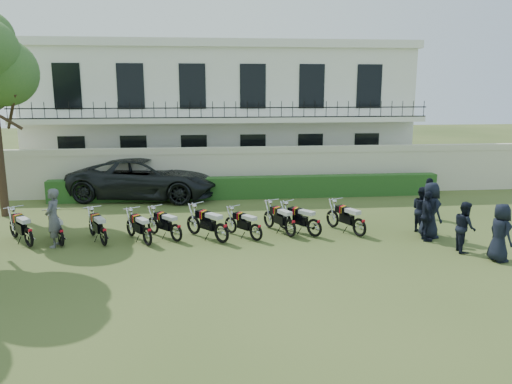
# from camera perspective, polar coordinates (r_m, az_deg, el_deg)

# --- Properties ---
(ground) EXTENTS (100.00, 100.00, 0.00)m
(ground) POSITION_cam_1_polar(r_m,az_deg,el_deg) (16.23, -2.12, -6.34)
(ground) COLOR #37491D
(ground) RESTS_ON ground
(perimeter_wall) EXTENTS (30.00, 0.35, 2.30)m
(perimeter_wall) POSITION_cam_1_polar(r_m,az_deg,el_deg) (23.72, -3.49, 2.43)
(perimeter_wall) COLOR beige
(perimeter_wall) RESTS_ON ground
(hedge) EXTENTS (18.00, 0.60, 1.00)m
(hedge) POSITION_cam_1_polar(r_m,az_deg,el_deg) (23.12, -0.90, 0.51)
(hedge) COLOR #1D4E1B
(hedge) RESTS_ON ground
(building) EXTENTS (20.40, 9.60, 7.40)m
(building) POSITION_cam_1_polar(r_m,az_deg,el_deg) (29.38, -4.09, 9.24)
(building) COLOR white
(building) RESTS_ON ground
(motorcycle_0) EXTENTS (1.33, 1.71, 1.13)m
(motorcycle_0) POSITION_cam_1_polar(r_m,az_deg,el_deg) (17.58, -24.58, -4.23)
(motorcycle_0) COLOR black
(motorcycle_0) RESTS_ON ground
(motorcycle_1) EXTENTS (0.98, 1.68, 1.02)m
(motorcycle_1) POSITION_cam_1_polar(r_m,az_deg,el_deg) (17.32, -21.43, -4.37)
(motorcycle_1) COLOR black
(motorcycle_1) RESTS_ON ground
(motorcycle_2) EXTENTS (1.00, 1.79, 1.07)m
(motorcycle_2) POSITION_cam_1_polar(r_m,az_deg,el_deg) (16.91, -17.06, -4.36)
(motorcycle_2) COLOR black
(motorcycle_2) RESTS_ON ground
(motorcycle_3) EXTENTS (1.07, 1.69, 1.04)m
(motorcycle_3) POSITION_cam_1_polar(r_m,az_deg,el_deg) (16.56, -12.33, -4.48)
(motorcycle_3) COLOR black
(motorcycle_3) RESTS_ON ground
(motorcycle_4) EXTENTS (1.32, 1.51, 1.04)m
(motorcycle_4) POSITION_cam_1_polar(r_m,az_deg,el_deg) (16.79, -9.12, -4.13)
(motorcycle_4) COLOR black
(motorcycle_4) RESTS_ON ground
(motorcycle_5) EXTENTS (1.45, 1.68, 1.16)m
(motorcycle_5) POSITION_cam_1_polar(r_m,az_deg,el_deg) (16.46, -3.96, -4.15)
(motorcycle_5) COLOR black
(motorcycle_5) RESTS_ON ground
(motorcycle_6) EXTENTS (1.23, 1.51, 1.01)m
(motorcycle_6) POSITION_cam_1_polar(r_m,az_deg,el_deg) (16.66, 0.01, -4.15)
(motorcycle_6) COLOR black
(motorcycle_6) RESTS_ON ground
(motorcycle_7) EXTENTS (0.98, 1.82, 1.08)m
(motorcycle_7) POSITION_cam_1_polar(r_m,az_deg,el_deg) (17.14, 3.96, -3.62)
(motorcycle_7) COLOR black
(motorcycle_7) RESTS_ON ground
(motorcycle_8) EXTENTS (1.35, 1.59, 1.09)m
(motorcycle_8) POSITION_cam_1_polar(r_m,az_deg,el_deg) (17.22, 6.71, -3.58)
(motorcycle_8) COLOR black
(motorcycle_8) RESTS_ON ground
(motorcycle_9) EXTENTS (1.03, 1.86, 1.11)m
(motorcycle_9) POSITION_cam_1_polar(r_m,az_deg,el_deg) (17.50, 11.75, -3.47)
(motorcycle_9) COLOR black
(motorcycle_9) RESTS_ON ground
(suv) EXTENTS (7.17, 4.22, 1.87)m
(suv) POSITION_cam_1_polar(r_m,az_deg,el_deg) (23.67, -12.58, 1.57)
(suv) COLOR black
(suv) RESTS_ON ground
(inspector) EXTENTS (0.54, 0.75, 1.92)m
(inspector) POSITION_cam_1_polar(r_m,az_deg,el_deg) (17.31, -22.16, -2.76)
(inspector) COLOR #5B5C60
(inspector) RESTS_ON ground
(officer_0) EXTENTS (0.62, 0.90, 1.75)m
(officer_0) POSITION_cam_1_polar(r_m,az_deg,el_deg) (16.42, 26.13, -4.18)
(officer_0) COLOR black
(officer_0) RESTS_ON ground
(officer_1) EXTENTS (0.74, 0.88, 1.61)m
(officer_1) POSITION_cam_1_polar(r_m,az_deg,el_deg) (16.91, 22.74, -3.68)
(officer_1) COLOR black
(officer_1) RESTS_ON ground
(officer_2) EXTENTS (0.56, 1.04, 1.69)m
(officer_2) POSITION_cam_1_polar(r_m,az_deg,el_deg) (17.63, 18.95, -2.63)
(officer_2) COLOR black
(officer_2) RESTS_ON ground
(officer_3) EXTENTS (0.80, 1.05, 1.93)m
(officer_3) POSITION_cam_1_polar(r_m,az_deg,el_deg) (18.01, 19.30, -1.97)
(officer_3) COLOR black
(officer_3) RESTS_ON ground
(officer_4) EXTENTS (0.77, 0.91, 1.64)m
(officer_4) POSITION_cam_1_polar(r_m,az_deg,el_deg) (18.62, 18.42, -1.92)
(officer_4) COLOR black
(officer_4) RESTS_ON ground
(officer_5) EXTENTS (0.63, 1.02, 1.62)m
(officer_5) POSITION_cam_1_polar(r_m,az_deg,el_deg) (20.60, 19.11, -0.70)
(officer_5) COLOR black
(officer_5) RESTS_ON ground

